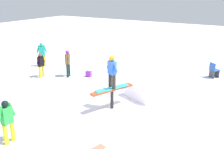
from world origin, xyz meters
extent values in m
plane|color=white|center=(0.00, 0.00, 0.00)|extent=(60.00, 60.00, 0.00)
cylinder|color=black|center=(0.00, 0.00, 0.40)|extent=(0.14, 0.14, 0.81)
cube|color=#A53F1E|center=(0.00, 0.00, 0.85)|extent=(1.96, 1.00, 0.08)
cube|color=white|center=(-2.01, 0.80, 0.35)|extent=(2.23, 2.06, 0.70)
cube|color=#27B2CB|center=(0.00, 0.00, 0.90)|extent=(1.49, 0.90, 0.03)
cylinder|color=#2D291F|center=(-0.06, -0.13, 1.21)|extent=(0.15, 0.15, 0.59)
cylinder|color=#2D291F|center=(0.06, 0.13, 1.21)|extent=(0.15, 0.15, 0.59)
cube|color=blue|center=(0.00, 0.00, 1.78)|extent=(0.35, 0.41, 0.54)
cylinder|color=blue|center=(-0.09, -0.20, 1.90)|extent=(0.21, 0.33, 0.49)
cylinder|color=blue|center=(0.09, 0.20, 1.90)|extent=(0.21, 0.33, 0.49)
sphere|color=orange|center=(0.00, 0.00, 2.16)|extent=(0.23, 0.23, 0.23)
cylinder|color=gold|center=(-2.76, -7.11, 0.37)|extent=(0.15, 0.15, 0.73)
cylinder|color=gold|center=(-2.99, -6.95, 0.37)|extent=(0.15, 0.15, 0.73)
cube|color=teal|center=(-2.88, -7.03, 1.03)|extent=(0.42, 0.39, 0.59)
cylinder|color=teal|center=(-2.69, -7.16, 1.16)|extent=(0.24, 0.21, 0.53)
cylinder|color=teal|center=(-3.06, -6.90, 1.16)|extent=(0.24, 0.21, 0.53)
sphere|color=teal|center=(-2.88, -7.03, 1.43)|extent=(0.23, 0.23, 0.23)
cylinder|color=#152A2A|center=(-2.31, -4.31, 0.37)|extent=(0.14, 0.14, 0.74)
cylinder|color=#152A2A|center=(-2.06, -4.20, 0.37)|extent=(0.14, 0.14, 0.74)
cube|color=brown|center=(-2.18, -4.25, 1.03)|extent=(0.40, 0.33, 0.58)
cylinder|color=brown|center=(-2.38, -4.34, 1.16)|extent=(0.21, 0.16, 0.51)
cylinder|color=brown|center=(-1.99, -4.17, 1.16)|extent=(0.21, 0.16, 0.51)
sphere|color=purple|center=(-2.18, -4.25, 1.43)|extent=(0.22, 0.22, 0.22)
cylinder|color=yellow|center=(3.71, -1.53, 0.35)|extent=(0.14, 0.14, 0.70)
cylinder|color=yellow|center=(3.97, -1.52, 0.35)|extent=(0.14, 0.14, 0.70)
cube|color=green|center=(3.84, -1.52, 0.98)|extent=(0.34, 0.21, 0.56)
cylinder|color=green|center=(3.63, -1.53, 1.10)|extent=(0.22, 0.09, 0.50)
cylinder|color=green|center=(4.05, -1.52, 1.10)|extent=(0.22, 0.09, 0.50)
sphere|color=black|center=(3.84, -1.52, 1.37)|extent=(0.22, 0.22, 0.22)
cylinder|color=gold|center=(-1.19, -5.48, 0.33)|extent=(0.14, 0.14, 0.66)
cylinder|color=gold|center=(-1.44, -5.49, 0.33)|extent=(0.14, 0.14, 0.66)
cube|color=black|center=(-1.31, -5.48, 0.92)|extent=(0.34, 0.22, 0.53)
cylinder|color=black|center=(-1.11, -5.47, 1.04)|extent=(0.22, 0.09, 0.47)
cylinder|color=black|center=(-1.52, -5.50, 1.04)|extent=(0.22, 0.09, 0.47)
sphere|color=brown|center=(-1.31, -5.48, 1.29)|extent=(0.21, 0.21, 0.21)
cube|color=white|center=(0.06, 3.92, 0.01)|extent=(1.33, 0.94, 0.02)
cube|color=#3F3F44|center=(-6.49, 3.01, 0.22)|extent=(0.26, 0.34, 0.44)
cube|color=#3F3F44|center=(-6.21, 2.79, 0.22)|extent=(0.26, 0.34, 0.44)
cube|color=#2A57A9|center=(-6.35, 2.90, 0.46)|extent=(0.62, 0.62, 0.04)
cube|color=#2A57A9|center=(-6.19, 2.78, 0.68)|extent=(0.29, 0.37, 0.40)
cube|color=purple|center=(-2.75, -3.25, 0.17)|extent=(0.25, 0.32, 0.34)
camera|label=1|loc=(8.08, 4.93, 4.66)|focal=40.00mm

